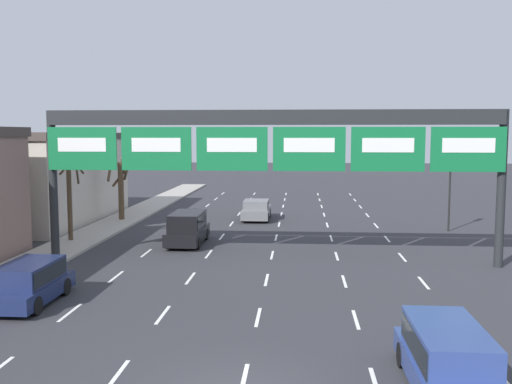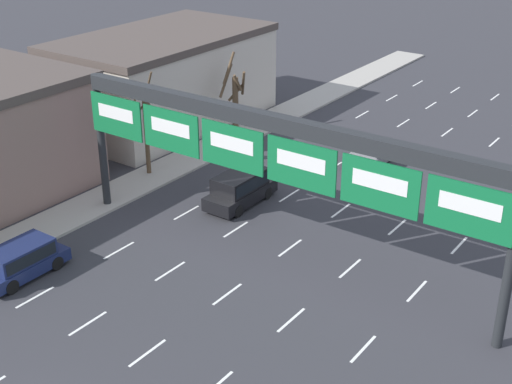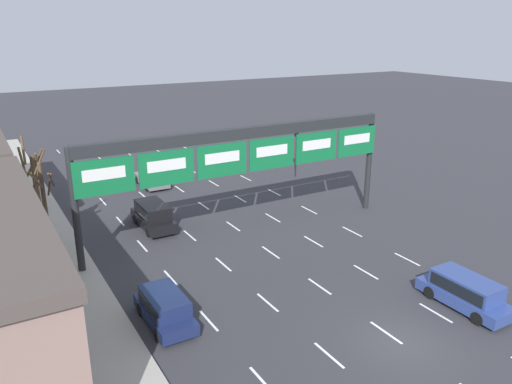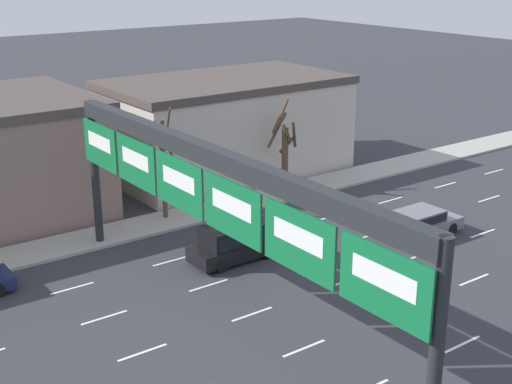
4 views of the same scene
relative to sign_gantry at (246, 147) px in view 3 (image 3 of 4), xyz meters
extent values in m
plane|color=#333338|center=(0.00, -14.11, -6.10)|extent=(220.00, 220.00, 0.00)
cube|color=white|center=(-6.60, -13.11, -6.10)|extent=(0.12, 2.00, 0.01)
cube|color=white|center=(-6.60, -8.11, -6.10)|extent=(0.12, 2.00, 0.01)
cube|color=white|center=(-6.60, -3.11, -6.10)|extent=(0.12, 2.00, 0.01)
cube|color=white|center=(-6.60, 1.89, -6.10)|extent=(0.12, 2.00, 0.01)
cube|color=white|center=(-6.60, 6.89, -6.10)|extent=(0.12, 2.00, 0.01)
cube|color=white|center=(-6.60, 11.89, -6.10)|extent=(0.12, 2.00, 0.01)
cube|color=white|center=(-6.60, 16.89, -6.10)|extent=(0.12, 2.00, 0.01)
cube|color=white|center=(-6.60, 21.89, -6.10)|extent=(0.12, 2.00, 0.01)
cube|color=white|center=(-6.60, 26.89, -6.10)|extent=(0.12, 2.00, 0.01)
cube|color=white|center=(-6.60, 31.89, -6.10)|extent=(0.12, 2.00, 0.01)
cube|color=white|center=(-3.30, -13.11, -6.10)|extent=(0.12, 2.00, 0.01)
cube|color=white|center=(-3.30, -8.11, -6.10)|extent=(0.12, 2.00, 0.01)
cube|color=white|center=(-3.30, -3.11, -6.10)|extent=(0.12, 2.00, 0.01)
cube|color=white|center=(-3.30, 1.89, -6.10)|extent=(0.12, 2.00, 0.01)
cube|color=white|center=(-3.30, 6.89, -6.10)|extent=(0.12, 2.00, 0.01)
cube|color=white|center=(-3.30, 11.89, -6.10)|extent=(0.12, 2.00, 0.01)
cube|color=white|center=(-3.30, 16.89, -6.10)|extent=(0.12, 2.00, 0.01)
cube|color=white|center=(-3.30, 21.89, -6.10)|extent=(0.12, 2.00, 0.01)
cube|color=white|center=(-3.30, 26.89, -6.10)|extent=(0.12, 2.00, 0.01)
cube|color=white|center=(-3.30, 31.89, -6.10)|extent=(0.12, 2.00, 0.01)
cube|color=white|center=(0.00, -13.11, -6.10)|extent=(0.12, 2.00, 0.01)
cube|color=white|center=(0.00, -8.11, -6.10)|extent=(0.12, 2.00, 0.01)
cube|color=white|center=(0.00, -3.11, -6.10)|extent=(0.12, 2.00, 0.01)
cube|color=white|center=(0.00, 1.89, -6.10)|extent=(0.12, 2.00, 0.01)
cube|color=white|center=(0.00, 6.89, -6.10)|extent=(0.12, 2.00, 0.01)
cube|color=white|center=(0.00, 11.89, -6.10)|extent=(0.12, 2.00, 0.01)
cube|color=white|center=(0.00, 16.89, -6.10)|extent=(0.12, 2.00, 0.01)
cube|color=white|center=(0.00, 21.89, -6.10)|extent=(0.12, 2.00, 0.01)
cube|color=white|center=(0.00, 26.89, -6.10)|extent=(0.12, 2.00, 0.01)
cube|color=white|center=(0.00, 31.89, -6.10)|extent=(0.12, 2.00, 0.01)
cube|color=white|center=(3.30, -13.11, -6.10)|extent=(0.12, 2.00, 0.01)
cube|color=white|center=(3.30, -8.11, -6.10)|extent=(0.12, 2.00, 0.01)
cube|color=white|center=(3.30, -3.11, -6.10)|extent=(0.12, 2.00, 0.01)
cube|color=white|center=(3.30, 1.89, -6.10)|extent=(0.12, 2.00, 0.01)
cube|color=white|center=(3.30, 6.89, -6.10)|extent=(0.12, 2.00, 0.01)
cube|color=white|center=(3.30, 11.89, -6.10)|extent=(0.12, 2.00, 0.01)
cube|color=white|center=(3.30, 16.89, -6.10)|extent=(0.12, 2.00, 0.01)
cube|color=white|center=(3.30, 21.89, -6.10)|extent=(0.12, 2.00, 0.01)
cube|color=white|center=(3.30, 26.89, -6.10)|extent=(0.12, 2.00, 0.01)
cube|color=white|center=(3.30, 31.89, -6.10)|extent=(0.12, 2.00, 0.01)
cube|color=white|center=(6.60, -13.11, -6.10)|extent=(0.12, 2.00, 0.01)
cube|color=white|center=(6.60, -8.11, -6.10)|extent=(0.12, 2.00, 0.01)
cube|color=white|center=(6.60, -3.11, -6.10)|extent=(0.12, 2.00, 0.01)
cube|color=white|center=(6.60, 1.89, -6.10)|extent=(0.12, 2.00, 0.01)
cube|color=white|center=(6.60, 6.89, -6.10)|extent=(0.12, 2.00, 0.01)
cube|color=white|center=(6.60, 11.89, -6.10)|extent=(0.12, 2.00, 0.01)
cube|color=white|center=(6.60, 16.89, -6.10)|extent=(0.12, 2.00, 0.01)
cube|color=white|center=(6.60, 21.89, -6.10)|extent=(0.12, 2.00, 0.01)
cube|color=white|center=(6.60, 26.89, -6.10)|extent=(0.12, 2.00, 0.01)
cube|color=white|center=(6.60, 31.89, -6.10)|extent=(0.12, 2.00, 0.01)
cylinder|color=#232628|center=(-10.70, 0.08, -2.43)|extent=(0.41, 0.41, 7.35)
cylinder|color=#232628|center=(10.70, 0.08, -2.43)|extent=(0.41, 0.41, 7.35)
cube|color=#232628|center=(0.00, 0.08, 0.89)|extent=(21.40, 0.60, 0.70)
cube|color=#116B38|center=(-9.04, -0.26, -0.59)|extent=(3.37, 0.08, 2.06)
cube|color=white|center=(-9.04, -0.30, -0.40)|extent=(2.36, 0.02, 0.66)
cube|color=#116B38|center=(-5.42, -0.26, -0.59)|extent=(3.37, 0.08, 2.06)
cube|color=white|center=(-5.42, -0.30, -0.40)|extent=(2.36, 0.02, 0.66)
cube|color=#116B38|center=(-1.81, -0.26, -0.59)|extent=(3.37, 0.08, 2.06)
cube|color=white|center=(-1.81, -0.30, -0.40)|extent=(2.36, 0.02, 0.66)
cube|color=#116B38|center=(1.81, -0.26, -0.59)|extent=(3.37, 0.08, 2.06)
cube|color=white|center=(1.81, -0.30, -0.40)|extent=(2.36, 0.02, 0.66)
cube|color=#116B38|center=(5.42, -0.26, -0.59)|extent=(3.37, 0.08, 2.06)
cube|color=white|center=(5.42, -0.30, -0.40)|extent=(2.36, 0.02, 0.66)
cube|color=#116B38|center=(9.04, -0.26, -0.59)|extent=(3.37, 0.08, 2.06)
cube|color=white|center=(9.04, -0.30, -0.40)|extent=(2.36, 0.02, 0.66)
cube|color=black|center=(-4.92, 4.49, -5.54)|extent=(1.82, 4.55, 0.72)
cube|color=black|center=(-4.92, 4.44, -4.74)|extent=(1.67, 3.18, 0.89)
cube|color=black|center=(-4.92, 4.44, -4.74)|extent=(1.71, 2.93, 0.64)
cylinder|color=black|center=(-5.74, 5.85, -5.77)|extent=(0.22, 0.66, 0.66)
cylinder|color=black|center=(-4.10, 5.85, -5.77)|extent=(0.22, 0.66, 0.66)
cylinder|color=black|center=(-5.74, 3.12, -5.77)|extent=(0.22, 0.66, 0.66)
cylinder|color=black|center=(-4.10, 3.12, -5.77)|extent=(0.22, 0.66, 0.66)
cube|color=slate|center=(-1.73, 14.09, -5.59)|extent=(1.90, 4.38, 0.64)
cube|color=slate|center=(-1.73, 13.82, -4.96)|extent=(1.75, 2.28, 0.61)
cube|color=black|center=(-1.73, 13.82, -4.96)|extent=(1.79, 2.10, 0.44)
cylinder|color=black|center=(-2.60, 15.40, -5.77)|extent=(0.22, 0.66, 0.66)
cylinder|color=black|center=(-0.87, 15.40, -5.77)|extent=(0.22, 0.66, 0.66)
cylinder|color=black|center=(-2.60, 12.77, -5.77)|extent=(0.22, 0.66, 0.66)
cylinder|color=black|center=(-0.87, 12.77, -5.77)|extent=(0.22, 0.66, 0.66)
cube|color=navy|center=(4.94, -13.38, -5.61)|extent=(1.75, 4.70, 0.59)
cube|color=navy|center=(4.94, -13.43, -4.89)|extent=(1.61, 3.29, 0.86)
cube|color=black|center=(4.94, -13.43, -4.89)|extent=(1.65, 3.03, 0.62)
cylinder|color=black|center=(4.16, -11.97, -5.77)|extent=(0.22, 0.66, 0.66)
cylinder|color=black|center=(5.73, -11.97, -5.77)|extent=(0.22, 0.66, 0.66)
cylinder|color=black|center=(4.16, -14.79, -5.77)|extent=(0.22, 0.66, 0.66)
cylinder|color=black|center=(5.73, -14.79, -5.77)|extent=(0.22, 0.66, 0.66)
cube|color=#19234C|center=(-8.44, -7.24, -5.61)|extent=(1.75, 4.13, 0.59)
cube|color=#19234C|center=(-8.44, -7.28, -4.92)|extent=(1.61, 2.89, 0.78)
cube|color=black|center=(-8.44, -7.28, -4.92)|extent=(1.65, 2.66, 0.56)
cylinder|color=black|center=(-9.23, -6.00, -5.77)|extent=(0.22, 0.66, 0.66)
cylinder|color=black|center=(-7.65, -6.00, -5.77)|extent=(0.22, 0.66, 0.66)
cylinder|color=black|center=(-9.23, -8.48, -5.77)|extent=(0.22, 0.66, 0.66)
cylinder|color=black|center=(-7.65, -8.48, -5.77)|extent=(0.22, 0.66, 0.66)
cylinder|color=black|center=(10.94, 10.00, -4.18)|extent=(0.12, 0.12, 3.85)
cube|color=black|center=(10.94, 10.00, -1.81)|extent=(0.30, 0.24, 0.90)
sphere|color=#3D0E0C|center=(10.94, 9.87, -1.51)|extent=(0.20, 0.20, 0.20)
sphere|color=gold|center=(10.94, 9.87, -1.81)|extent=(0.20, 0.20, 0.20)
sphere|color=#0E3515|center=(10.94, 9.87, -2.11)|extent=(0.20, 0.20, 0.20)
cylinder|color=brown|center=(-11.28, 12.49, -3.92)|extent=(0.40, 0.40, 4.07)
cylinder|color=brown|center=(-11.53, 12.89, -3.07)|extent=(1.00, 0.73, 1.23)
cylinder|color=brown|center=(-11.01, 12.42, -2.19)|extent=(0.36, 0.73, 1.18)
cylinder|color=brown|center=(-10.88, 12.86, -2.29)|extent=(0.96, 1.02, 1.86)
cylinder|color=brown|center=(-11.81, 12.53, -1.35)|extent=(0.25, 1.23, 2.03)
cylinder|color=brown|center=(-11.99, 12.43, -2.20)|extent=(0.33, 1.60, 2.02)
cylinder|color=brown|center=(-11.72, 4.46, -3.22)|extent=(0.27, 0.27, 5.47)
cylinder|color=brown|center=(-11.65, 4.82, -0.54)|extent=(0.84, 0.29, 1.54)
cylinder|color=brown|center=(-12.14, 4.13, -1.33)|extent=(0.80, 0.97, 1.07)
cylinder|color=brown|center=(-11.19, 4.27, -1.59)|extent=(0.53, 1.20, 1.18)
cylinder|color=brown|center=(-11.28, 4.56, -1.96)|extent=(0.33, 1.01, 1.63)
cylinder|color=brown|center=(-11.94, 4.86, -1.70)|extent=(0.93, 0.59, 1.11)
camera|label=1|loc=(1.36, -26.94, 0.13)|focal=40.00mm
camera|label=2|loc=(16.17, -23.67, 10.93)|focal=50.00mm
camera|label=3|loc=(-15.09, -27.10, 7.13)|focal=35.00mm
camera|label=4|loc=(21.05, -13.34, 7.84)|focal=50.00mm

